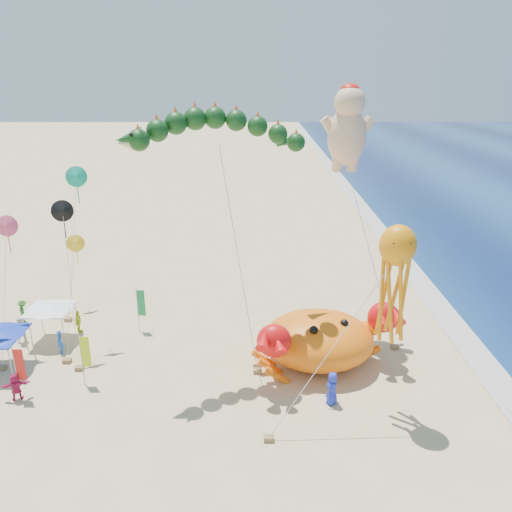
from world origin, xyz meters
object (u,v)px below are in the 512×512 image
Objects in this scene: crab_inflatable at (319,338)px; cherub_kite at (348,126)px; dragon_kite at (216,136)px; octopus_kite at (394,275)px; canopy_white at (49,306)px.

cherub_kite reaches higher than crab_inflatable.
dragon_kite is 9.07m from cherub_kite.
dragon_kite reaches higher than crab_inflatable.
canopy_white is at bearing 160.73° from octopus_kite.
cherub_kite is 11.29m from octopus_kite.
octopus_kite is at bearing -19.27° from canopy_white.
octopus_kite is 22.12m from canopy_white.
canopy_white is at bearing -173.01° from cherub_kite.
octopus_kite is (2.93, -4.12, 5.86)m from crab_inflatable.
cherub_kite is 1.60× the size of octopus_kite.
crab_inflatable is 0.90× the size of octopus_kite.
canopy_white is (-11.43, 2.21, -11.17)m from dragon_kite.
cherub_kite is at bearing 30.24° from dragon_kite.
canopy_white is at bearing 170.27° from crab_inflatable.
dragon_kite reaches higher than canopy_white.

